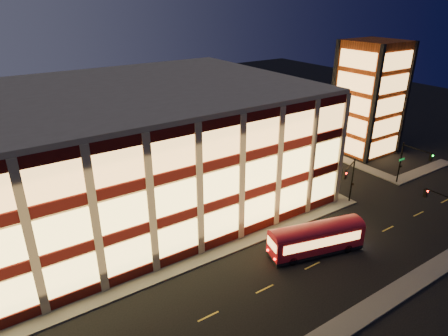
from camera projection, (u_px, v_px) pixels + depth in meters
ground at (193, 270)px, 38.50m from camera, size 200.00×200.00×0.00m
sidewalk_office_south at (160, 275)px, 37.70m from camera, size 54.00×2.00×0.15m
sidewalk_office_east at (265, 162)px, 63.17m from camera, size 2.00×30.00×0.15m
sidewalk_tower_south at (422, 171)px, 59.72m from camera, size 14.00×2.00×0.15m
sidewalk_tower_west at (315, 148)px, 68.81m from camera, size 2.00×30.00×0.15m
office_building at (98, 153)px, 46.97m from camera, size 50.45×30.45×14.50m
stair_tower at (369, 98)px, 64.45m from camera, size 8.60×8.60×18.00m
traffic_signal_far at (350, 176)px, 48.41m from camera, size 3.79×1.87×6.00m
traffic_signal_right at (411, 159)px, 53.55m from camera, size 1.20×4.37×6.00m
traffic_signal_near at (447, 212)px, 40.50m from camera, size 0.32×4.45×6.00m
trolley_bus at (316, 237)px, 40.38m from camera, size 10.21×4.91×3.35m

